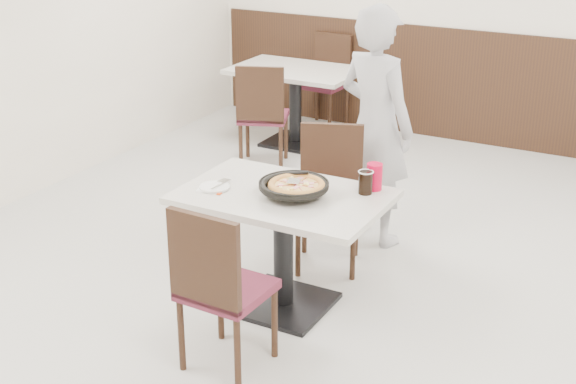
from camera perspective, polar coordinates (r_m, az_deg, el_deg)
The scene contains 19 objects.
floor at distance 5.09m, azimuth 3.61°, elevation -7.61°, with size 7.00×7.00×0.00m, color #A7A7A3.
wall_back at distance 7.84m, azimuth 15.07°, elevation 13.07°, with size 6.00×0.04×2.80m, color beige.
wainscot_back at distance 7.98m, azimuth 14.44°, elevation 7.04°, with size 5.90×0.03×1.10m, color black.
main_table at distance 4.84m, azimuth -0.33°, elevation -4.23°, with size 1.20×0.80×0.75m, color beige, non-canonical shape.
chair_near at distance 4.26m, azimuth -4.35°, elevation -6.66°, with size 0.42×0.42×0.95m, color black, non-canonical shape.
chair_far at distance 5.30m, azimuth 2.90°, elevation -0.63°, with size 0.42×0.42×0.95m, color black, non-canonical shape.
trivet at distance 4.68m, azimuth 0.05°, elevation 0.10°, with size 0.11×0.11×0.04m, color black.
pizza_pan at distance 4.63m, azimuth 0.41°, elevation 0.18°, with size 0.34×0.34×0.01m, color black.
pizza at distance 4.60m, azimuth 0.62°, elevation 0.29°, with size 0.32×0.32×0.02m, color gold.
pizza_server at distance 4.61m, azimuth 0.43°, elevation 0.79°, with size 0.07×0.09×0.00m, color white.
napkin at distance 4.78m, azimuth -5.44°, elevation 0.28°, with size 0.15×0.15×0.00m, color white.
side_plate at distance 4.77m, azimuth -5.25°, elevation 0.35°, with size 0.18×0.18×0.01m, color white.
fork at distance 4.77m, azimuth -4.90°, elevation 0.47°, with size 0.01×0.15×0.00m, color white.
cola_glass at distance 4.68m, azimuth 5.53°, elevation 0.64°, with size 0.08×0.08×0.13m, color black.
red_cup at distance 4.74m, azimuth 6.16°, elevation 1.09°, with size 0.10×0.10×0.16m, color #BC0329.
diner_person at distance 5.63m, azimuth 6.25°, elevation 4.66°, with size 0.62×0.41×1.70m, color silver.
bg_table_left at distance 7.82m, azimuth 0.53°, elevation 6.10°, with size 1.20×0.80×0.75m, color beige, non-canonical shape.
bg_chair_left_near at distance 7.22m, azimuth -1.76°, elevation 5.56°, with size 0.42×0.42×0.95m, color black, non-canonical shape.
bg_chair_left_far at distance 8.33m, azimuth 2.54°, elevation 7.78°, with size 0.42×0.42×0.95m, color black, non-canonical shape.
Camera 1 is at (1.83, -4.04, 2.51)m, focal length 50.00 mm.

